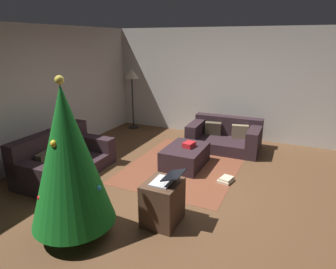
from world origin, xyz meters
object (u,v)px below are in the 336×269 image
(book_stack, at_px, (226,180))
(corner_lamp, at_px, (132,78))
(ottoman, at_px, (185,156))
(tv_remote, at_px, (188,146))
(couch_left, at_px, (62,159))
(side_table, at_px, (163,202))
(couch_right, at_px, (225,136))
(christmas_tree, at_px, (68,157))
(gift_box, at_px, (189,145))
(laptop, at_px, (167,179))

(book_stack, relative_size, corner_lamp, 0.19)
(ottoman, xyz_separation_m, tv_remote, (0.04, -0.03, 0.20))
(couch_left, relative_size, side_table, 2.96)
(couch_right, relative_size, side_table, 2.63)
(christmas_tree, distance_m, side_table, 1.33)
(gift_box, relative_size, side_table, 0.41)
(laptop, xyz_separation_m, book_stack, (1.49, -0.43, -0.60))
(couch_right, xyz_separation_m, christmas_tree, (-3.81, 0.92, 0.77))
(ottoman, height_order, laptop, laptop)
(ottoman, distance_m, christmas_tree, 2.70)
(book_stack, bearing_deg, christmas_tree, 147.84)
(side_table, bearing_deg, book_stack, -18.01)
(side_table, bearing_deg, couch_right, -0.79)
(laptop, bearing_deg, tv_remote, 12.97)
(ottoman, xyz_separation_m, book_stack, (-0.34, -0.89, -0.15))
(side_table, height_order, book_stack, side_table)
(ottoman, xyz_separation_m, side_table, (-1.84, -0.40, 0.10))
(book_stack, bearing_deg, gift_box, 65.27)
(gift_box, relative_size, laptop, 0.59)
(side_table, bearing_deg, couch_left, 75.81)
(ottoman, height_order, side_table, side_table)
(couch_left, bearing_deg, tv_remote, 124.09)
(couch_left, bearing_deg, side_table, 75.48)
(couch_left, height_order, gift_box, couch_left)
(side_table, bearing_deg, laptop, -88.83)
(ottoman, bearing_deg, couch_left, 124.04)
(laptop, height_order, book_stack, laptop)
(book_stack, bearing_deg, couch_left, 108.40)
(couch_left, relative_size, book_stack, 5.85)
(couch_left, bearing_deg, gift_box, 123.64)
(side_table, bearing_deg, christmas_tree, 127.63)
(gift_box, bearing_deg, book_stack, -114.73)
(tv_remote, height_order, laptop, laptop)
(side_table, bearing_deg, corner_lamp, 35.99)
(couch_left, bearing_deg, couch_right, 137.50)
(ottoman, relative_size, christmas_tree, 0.50)
(christmas_tree, distance_m, corner_lamp, 4.64)
(couch_right, distance_m, christmas_tree, 3.99)
(tv_remote, bearing_deg, christmas_tree, 138.19)
(laptop, distance_m, corner_lamp, 4.55)
(tv_remote, bearing_deg, book_stack, -144.73)
(couch_right, xyz_separation_m, gift_box, (-1.26, 0.39, 0.16))
(gift_box, bearing_deg, side_table, -169.61)
(christmas_tree, bearing_deg, tv_remote, -11.21)
(tv_remote, distance_m, book_stack, 1.00)
(couch_left, xyz_separation_m, tv_remote, (1.30, -1.90, 0.10))
(couch_right, relative_size, laptop, 3.83)
(gift_box, relative_size, book_stack, 0.81)
(tv_remote, bearing_deg, couch_left, 93.82)
(gift_box, height_order, christmas_tree, christmas_tree)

